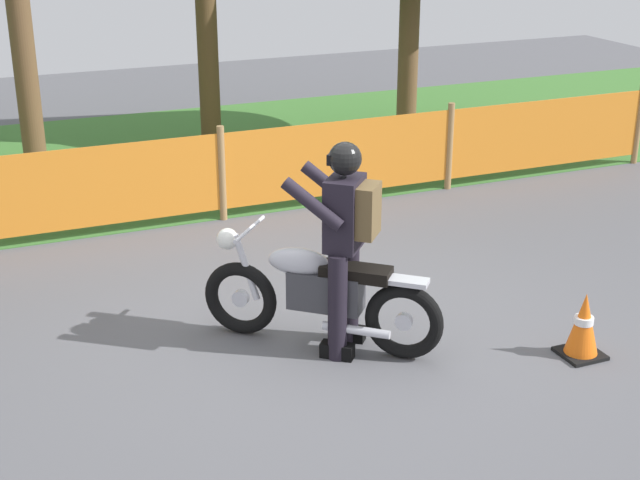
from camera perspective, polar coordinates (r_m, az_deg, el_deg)
ground at (r=7.75m, az=0.25°, el=-5.36°), size 24.00×24.00×0.02m
grass_verge at (r=12.63m, az=-9.53°, el=5.07°), size 24.00×5.29×0.01m
barrier_fence at (r=10.02m, az=-6.08°, el=4.20°), size 11.37×0.08×1.05m
motorcycle_lead at (r=7.24m, az=-0.10°, el=-3.28°), size 1.56×1.38×0.94m
rider_lead at (r=6.99m, az=1.58°, el=0.21°), size 0.78×0.75×1.69m
traffic_cone at (r=7.44m, az=15.97°, el=-5.10°), size 0.32×0.32×0.53m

